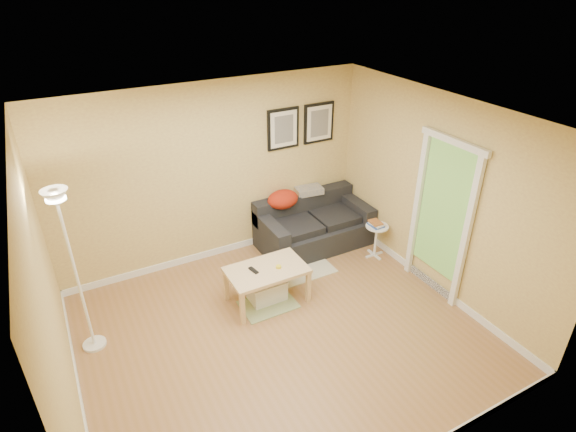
% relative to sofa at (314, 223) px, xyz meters
% --- Properties ---
extents(floor, '(4.50, 4.50, 0.00)m').
position_rel_sofa_xyz_m(floor, '(-1.38, -1.53, -0.38)').
color(floor, '#9A6B42').
rests_on(floor, ground).
extents(ceiling, '(4.50, 4.50, 0.00)m').
position_rel_sofa_xyz_m(ceiling, '(-1.38, -1.53, 2.23)').
color(ceiling, white).
rests_on(ceiling, wall_back).
extents(wall_back, '(4.50, 0.00, 4.50)m').
position_rel_sofa_xyz_m(wall_back, '(-1.38, 0.47, 0.92)').
color(wall_back, '#DCC671').
rests_on(wall_back, ground).
extents(wall_front, '(4.50, 0.00, 4.50)m').
position_rel_sofa_xyz_m(wall_front, '(-1.38, -3.53, 0.92)').
color(wall_front, '#DCC671').
rests_on(wall_front, ground).
extents(wall_left, '(0.00, 4.00, 4.00)m').
position_rel_sofa_xyz_m(wall_left, '(-3.63, -1.53, 0.92)').
color(wall_left, '#DCC671').
rests_on(wall_left, ground).
extents(wall_right, '(0.00, 4.00, 4.00)m').
position_rel_sofa_xyz_m(wall_right, '(0.87, -1.53, 0.92)').
color(wall_right, '#DCC671').
rests_on(wall_right, ground).
extents(baseboard_back, '(4.50, 0.02, 0.10)m').
position_rel_sofa_xyz_m(baseboard_back, '(-1.38, 0.46, -0.33)').
color(baseboard_back, white).
rests_on(baseboard_back, ground).
extents(baseboard_left, '(0.02, 4.00, 0.10)m').
position_rel_sofa_xyz_m(baseboard_left, '(-3.62, -1.53, -0.33)').
color(baseboard_left, white).
rests_on(baseboard_left, ground).
extents(baseboard_right, '(0.02, 4.00, 0.10)m').
position_rel_sofa_xyz_m(baseboard_right, '(0.86, -1.53, -0.33)').
color(baseboard_right, white).
rests_on(baseboard_right, ground).
extents(sofa, '(1.70, 0.90, 0.75)m').
position_rel_sofa_xyz_m(sofa, '(0.00, 0.00, 0.00)').
color(sofa, black).
rests_on(sofa, ground).
extents(red_throw, '(0.48, 0.36, 0.28)m').
position_rel_sofa_xyz_m(red_throw, '(-0.41, 0.27, 0.40)').
color(red_throw, '#B73410').
rests_on(red_throw, sofa).
extents(plaid_throw, '(0.45, 0.32, 0.10)m').
position_rel_sofa_xyz_m(plaid_throw, '(0.09, 0.33, 0.41)').
color(plaid_throw, tan).
rests_on(plaid_throw, sofa).
extents(framed_print_left, '(0.50, 0.04, 0.60)m').
position_rel_sofa_xyz_m(framed_print_left, '(-0.30, 0.45, 1.43)').
color(framed_print_left, black).
rests_on(framed_print_left, wall_back).
extents(framed_print_right, '(0.50, 0.04, 0.60)m').
position_rel_sofa_xyz_m(framed_print_right, '(0.30, 0.45, 1.43)').
color(framed_print_right, black).
rests_on(framed_print_right, wall_back).
extents(area_rug, '(1.25, 0.85, 0.01)m').
position_rel_sofa_xyz_m(area_rug, '(-0.70, -0.38, -0.37)').
color(area_rug, beige).
rests_on(area_rug, ground).
extents(green_runner, '(0.70, 0.50, 0.01)m').
position_rel_sofa_xyz_m(green_runner, '(-1.29, -0.98, -0.37)').
color(green_runner, '#668C4C').
rests_on(green_runner, ground).
extents(coffee_table, '(1.02, 0.64, 0.50)m').
position_rel_sofa_xyz_m(coffee_table, '(-1.25, -0.89, -0.12)').
color(coffee_table, '#DEBA87').
rests_on(coffee_table, ground).
extents(remote_control, '(0.08, 0.17, 0.02)m').
position_rel_sofa_xyz_m(remote_control, '(-1.42, -0.86, 0.14)').
color(remote_control, black).
rests_on(remote_control, coffee_table).
extents(tape_roll, '(0.07, 0.07, 0.03)m').
position_rel_sofa_xyz_m(tape_roll, '(-1.11, -0.95, 0.14)').
color(tape_roll, yellow).
rests_on(tape_roll, coffee_table).
extents(storage_bin, '(0.48, 0.35, 0.30)m').
position_rel_sofa_xyz_m(storage_bin, '(-1.25, -0.86, -0.23)').
color(storage_bin, white).
rests_on(storage_bin, ground).
extents(side_table, '(0.34, 0.34, 0.52)m').
position_rel_sofa_xyz_m(side_table, '(0.64, -0.71, -0.12)').
color(side_table, white).
rests_on(side_table, ground).
extents(book_stack, '(0.22, 0.26, 0.07)m').
position_rel_sofa_xyz_m(book_stack, '(0.63, -0.69, 0.18)').
color(book_stack, '#34529E').
rests_on(book_stack, side_table).
extents(floor_lamp, '(0.26, 0.26, 2.01)m').
position_rel_sofa_xyz_m(floor_lamp, '(-3.38, -0.67, 0.58)').
color(floor_lamp, white).
rests_on(floor_lamp, ground).
extents(doorway, '(0.12, 1.01, 2.13)m').
position_rel_sofa_xyz_m(doorway, '(0.82, -1.68, 0.65)').
color(doorway, white).
rests_on(doorway, ground).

